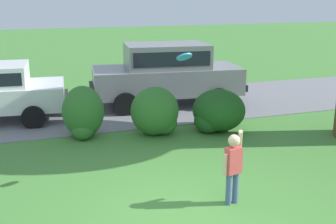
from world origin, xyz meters
name	(u,v)px	position (x,y,z in m)	size (l,w,h in m)	color
ground_plane	(188,220)	(0.00, 0.00, 0.00)	(80.00, 80.00, 0.00)	#478438
driveway_strip	(106,110)	(0.00, 6.86, 0.01)	(28.00, 4.40, 0.02)	slate
shrub_near_tree	(83,113)	(-0.96, 4.56, 0.59)	(1.01, 1.02, 1.26)	#33702B
shrub_centre_left	(156,113)	(0.77, 4.17, 0.56)	(1.20, 1.01, 1.21)	#33702B
shrub_centre	(217,112)	(2.34, 3.98, 0.50)	(1.35, 1.36, 1.06)	#1E511C
parked_suv	(167,71)	(1.94, 6.86, 1.08)	(4.86, 2.47, 1.92)	gray
child_thrower	(233,163)	(0.89, 0.29, 0.72)	(0.43, 0.31, 1.29)	#4C608C
frisbee	(184,57)	(0.45, 1.43, 2.32)	(0.29, 0.25, 0.19)	#337FDB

